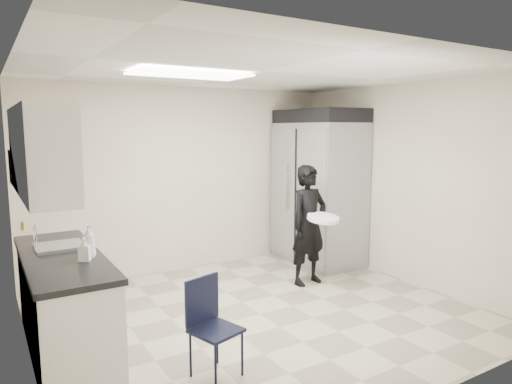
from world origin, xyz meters
TOP-DOWN VIEW (x-y plane):
  - floor at (0.00, 0.00)m, footprint 4.50×4.50m
  - ceiling at (0.00, 0.00)m, footprint 4.50×4.50m
  - back_wall at (0.00, 2.00)m, footprint 4.50×0.00m
  - left_wall at (-2.25, 0.00)m, footprint 0.00×4.00m
  - right_wall at (2.25, 0.00)m, footprint 0.00×4.00m
  - ceiling_panel at (-0.60, 0.40)m, footprint 1.20×0.60m
  - lower_counter at (-1.95, 0.20)m, footprint 0.60×1.90m
  - countertop at (-1.95, 0.20)m, footprint 0.64×1.95m
  - sink at (-1.93, 0.45)m, footprint 0.42×0.40m
  - faucet at (-2.13, 0.45)m, footprint 0.02×0.02m
  - upper_cabinets at (-2.08, 0.20)m, footprint 0.35×1.80m
  - towel_dispenser at (-2.14, 1.35)m, footprint 0.22×0.30m
  - notice_sticker_left at (-2.24, 0.10)m, footprint 0.00×0.12m
  - notice_sticker_right at (-2.24, 0.30)m, footprint 0.00×0.12m
  - commercial_fridge at (1.83, 1.27)m, footprint 0.80×1.35m
  - fridge_compressor at (1.83, 1.27)m, footprint 0.80×1.35m
  - folding_chair at (-0.97, -0.89)m, footprint 0.44×0.44m
  - man_tuxedo at (1.08, 0.54)m, footprint 0.61×0.44m
  - bucket_lid at (1.11, 0.29)m, footprint 0.45×0.45m
  - soap_bottle_a at (-1.76, -0.04)m, footprint 0.15×0.15m
  - soap_bottle_b at (-1.81, -0.11)m, footprint 0.12×0.12m

SIDE VIEW (x-z plane):
  - floor at x=0.00m, z-range 0.00..0.00m
  - folding_chair at x=-0.97m, z-range 0.00..0.79m
  - lower_counter at x=-1.95m, z-range 0.00..0.86m
  - man_tuxedo at x=1.08m, z-range 0.00..1.56m
  - sink at x=-1.93m, z-range 0.80..0.94m
  - countertop at x=-1.95m, z-range 0.86..0.91m
  - bucket_lid at x=1.11m, z-range 0.88..0.93m
  - soap_bottle_b at x=-1.81m, z-range 0.91..1.11m
  - faucet at x=-2.13m, z-range 0.90..1.14m
  - commercial_fridge at x=1.83m, z-range 0.00..2.10m
  - soap_bottle_a at x=-1.76m, z-range 0.91..1.20m
  - notice_sticker_right at x=-2.24m, z-range 1.15..1.21m
  - notice_sticker_left at x=-2.24m, z-range 1.19..1.25m
  - back_wall at x=0.00m, z-range -0.95..3.55m
  - left_wall at x=-2.25m, z-range -0.70..3.30m
  - right_wall at x=2.25m, z-range -0.70..3.30m
  - towel_dispenser at x=-2.14m, z-range 1.45..1.80m
  - upper_cabinets at x=-2.08m, z-range 1.45..2.20m
  - fridge_compressor at x=1.83m, z-range 2.10..2.30m
  - ceiling_panel at x=-0.60m, z-range 2.56..2.58m
  - ceiling at x=0.00m, z-range 2.60..2.60m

